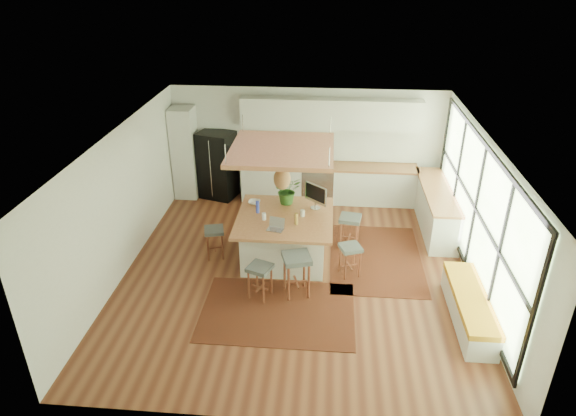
# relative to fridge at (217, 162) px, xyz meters

# --- Properties ---
(floor) EXTENTS (7.00, 7.00, 0.00)m
(floor) POSITION_rel_fridge_xyz_m (2.17, -3.20, -0.93)
(floor) COLOR #552618
(floor) RESTS_ON ground
(ceiling) EXTENTS (7.00, 7.00, 0.00)m
(ceiling) POSITION_rel_fridge_xyz_m (2.17, -3.20, 1.78)
(ceiling) COLOR white
(ceiling) RESTS_ON ground
(wall_back) EXTENTS (6.50, 0.00, 6.50)m
(wall_back) POSITION_rel_fridge_xyz_m (2.17, 0.30, 0.42)
(wall_back) COLOR silver
(wall_back) RESTS_ON ground
(wall_front) EXTENTS (6.50, 0.00, 6.50)m
(wall_front) POSITION_rel_fridge_xyz_m (2.17, -6.70, 0.42)
(wall_front) COLOR silver
(wall_front) RESTS_ON ground
(wall_left) EXTENTS (0.00, 7.00, 7.00)m
(wall_left) POSITION_rel_fridge_xyz_m (-1.08, -3.20, 0.42)
(wall_left) COLOR silver
(wall_left) RESTS_ON ground
(wall_right) EXTENTS (0.00, 7.00, 7.00)m
(wall_right) POSITION_rel_fridge_xyz_m (5.42, -3.20, 0.42)
(wall_right) COLOR silver
(wall_right) RESTS_ON ground
(window_wall) EXTENTS (0.10, 6.20, 2.60)m
(window_wall) POSITION_rel_fridge_xyz_m (5.39, -3.20, 0.47)
(window_wall) COLOR black
(window_wall) RESTS_ON wall_right
(pantry) EXTENTS (0.55, 0.60, 2.25)m
(pantry) POSITION_rel_fridge_xyz_m (-0.78, -0.02, 0.20)
(pantry) COLOR silver
(pantry) RESTS_ON floor
(back_counter_base) EXTENTS (4.20, 0.60, 0.88)m
(back_counter_base) POSITION_rel_fridge_xyz_m (2.72, -0.02, -0.49)
(back_counter_base) COLOR silver
(back_counter_base) RESTS_ON floor
(back_counter_top) EXTENTS (4.24, 0.64, 0.05)m
(back_counter_top) POSITION_rel_fridge_xyz_m (2.72, -0.02, -0.03)
(back_counter_top) COLOR #975535
(back_counter_top) RESTS_ON back_counter_base
(backsplash) EXTENTS (4.20, 0.02, 0.80)m
(backsplash) POSITION_rel_fridge_xyz_m (2.72, 0.28, 0.43)
(backsplash) COLOR white
(backsplash) RESTS_ON wall_back
(upper_cabinets) EXTENTS (4.20, 0.34, 0.70)m
(upper_cabinets) POSITION_rel_fridge_xyz_m (2.72, 0.12, 1.22)
(upper_cabinets) COLOR silver
(upper_cabinets) RESTS_ON wall_back
(range) EXTENTS (0.76, 0.62, 1.00)m
(range) POSITION_rel_fridge_xyz_m (2.47, -0.02, -0.43)
(range) COLOR #A5A5AA
(range) RESTS_ON floor
(right_counter_base) EXTENTS (0.60, 2.50, 0.88)m
(right_counter_base) POSITION_rel_fridge_xyz_m (5.10, -1.20, -0.49)
(right_counter_base) COLOR silver
(right_counter_base) RESTS_ON floor
(right_counter_top) EXTENTS (0.64, 2.54, 0.05)m
(right_counter_top) POSITION_rel_fridge_xyz_m (5.10, -1.20, -0.03)
(right_counter_top) COLOR #975535
(right_counter_top) RESTS_ON right_counter_base
(window_bench) EXTENTS (0.52, 2.00, 0.50)m
(window_bench) POSITION_rel_fridge_xyz_m (5.12, -4.40, -0.68)
(window_bench) COLOR silver
(window_bench) RESTS_ON floor
(ceiling_panel) EXTENTS (1.86, 1.86, 0.80)m
(ceiling_panel) POSITION_rel_fridge_xyz_m (1.87, -2.80, 1.12)
(ceiling_panel) COLOR #975535
(ceiling_panel) RESTS_ON ceiling
(rug_near) EXTENTS (2.60, 1.80, 0.01)m
(rug_near) POSITION_rel_fridge_xyz_m (1.95, -4.46, -0.92)
(rug_near) COLOR black
(rug_near) RESTS_ON floor
(rug_right) EXTENTS (1.80, 2.60, 0.01)m
(rug_right) POSITION_rel_fridge_xyz_m (3.73, -2.61, -0.92)
(rug_right) COLOR black
(rug_right) RESTS_ON floor
(fridge) EXTENTS (0.98, 0.86, 1.66)m
(fridge) POSITION_rel_fridge_xyz_m (0.00, 0.00, 0.00)
(fridge) COLOR black
(fridge) RESTS_ON floor
(island) EXTENTS (1.85, 1.85, 0.93)m
(island) POSITION_rel_fridge_xyz_m (1.91, -2.73, -0.46)
(island) COLOR #975535
(island) RESTS_ON floor
(stool_near_left) EXTENTS (0.50, 0.50, 0.65)m
(stool_near_left) POSITION_rel_fridge_xyz_m (1.60, -4.06, -0.57)
(stool_near_left) COLOR #424849
(stool_near_left) RESTS_ON floor
(stool_near_right) EXTENTS (0.58, 0.58, 0.80)m
(stool_near_right) POSITION_rel_fridge_xyz_m (2.22, -3.91, -0.57)
(stool_near_right) COLOR #424849
(stool_near_right) RESTS_ON floor
(stool_right_front) EXTENTS (0.48, 0.48, 0.63)m
(stool_right_front) POSITION_rel_fridge_xyz_m (3.18, -3.23, -0.57)
(stool_right_front) COLOR #424849
(stool_right_front) RESTS_ON floor
(stool_right_back) EXTENTS (0.48, 0.48, 0.70)m
(stool_right_back) POSITION_rel_fridge_xyz_m (3.19, -2.20, -0.57)
(stool_right_back) COLOR #424849
(stool_right_back) RESTS_ON floor
(stool_left_side) EXTENTS (0.46, 0.46, 0.63)m
(stool_left_side) POSITION_rel_fridge_xyz_m (0.51, -2.80, -0.57)
(stool_left_side) COLOR #424849
(stool_left_side) RESTS_ON floor
(laptop) EXTENTS (0.36, 0.38, 0.22)m
(laptop) POSITION_rel_fridge_xyz_m (1.78, -3.27, 0.12)
(laptop) COLOR #A5A5AA
(laptop) RESTS_ON island
(monitor) EXTENTS (0.55, 0.52, 0.52)m
(monitor) POSITION_rel_fridge_xyz_m (2.48, -2.33, 0.26)
(monitor) COLOR #A5A5AA
(monitor) RESTS_ON island
(microwave) EXTENTS (0.50, 0.31, 0.32)m
(microwave) POSITION_rel_fridge_xyz_m (1.14, -0.04, 0.16)
(microwave) COLOR #A5A5AA
(microwave) RESTS_ON back_counter_top
(island_plant) EXTENTS (0.70, 0.73, 0.45)m
(island_plant) POSITION_rel_fridge_xyz_m (1.91, -2.14, 0.23)
(island_plant) COLOR #1E4C19
(island_plant) RESTS_ON island
(island_bowl) EXTENTS (0.26, 0.26, 0.06)m
(island_bowl) POSITION_rel_fridge_xyz_m (1.24, -2.22, 0.03)
(island_bowl) COLOR beige
(island_bowl) RESTS_ON island
(island_bottle_0) EXTENTS (0.07, 0.07, 0.19)m
(island_bottle_0) POSITION_rel_fridge_xyz_m (1.36, -2.63, 0.10)
(island_bottle_0) COLOR blue
(island_bottle_0) RESTS_ON island
(island_bottle_1) EXTENTS (0.07, 0.07, 0.19)m
(island_bottle_1) POSITION_rel_fridge_xyz_m (1.51, -2.88, 0.10)
(island_bottle_1) COLOR white
(island_bottle_1) RESTS_ON island
(island_bottle_2) EXTENTS (0.07, 0.07, 0.19)m
(island_bottle_2) POSITION_rel_fridge_xyz_m (2.16, -3.03, 0.10)
(island_bottle_2) COLOR #A57F37
(island_bottle_2) RESTS_ON island
(island_bottle_3) EXTENTS (0.07, 0.07, 0.19)m
(island_bottle_3) POSITION_rel_fridge_xyz_m (2.26, -2.68, 0.10)
(island_bottle_3) COLOR beige
(island_bottle_3) RESTS_ON island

